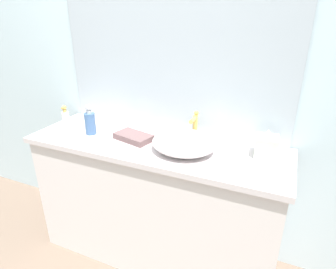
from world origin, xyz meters
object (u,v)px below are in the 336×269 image
Objects in this scene: sink_basin at (184,142)px; lotion_bottle at (90,122)px; folded_hand_towel at (134,137)px; soap_dispenser at (66,118)px; tissue_box at (266,145)px.

sink_basin is 0.62m from lotion_bottle.
soap_dispenser is at bearing 179.63° from folded_hand_towel.
tissue_box is at bearing 7.34° from folded_hand_towel.
sink_basin is at bearing -4.27° from folded_hand_towel.
folded_hand_towel is (0.51, -0.00, -0.04)m from soap_dispenser.
lotion_bottle is 0.85× the size of folded_hand_towel.
tissue_box is at bearing 4.21° from soap_dispenser.
folded_hand_towel is (-0.75, -0.10, -0.05)m from tissue_box.
sink_basin is 2.31× the size of tissue_box.
tissue_box is (0.42, 0.12, 0.01)m from sink_basin.
tissue_box is 0.67× the size of folded_hand_towel.
lotion_bottle reaches higher than soap_dispenser.
tissue_box reaches higher than sink_basin.
soap_dispenser reaches higher than folded_hand_towel.
sink_basin is at bearing -163.83° from tissue_box.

